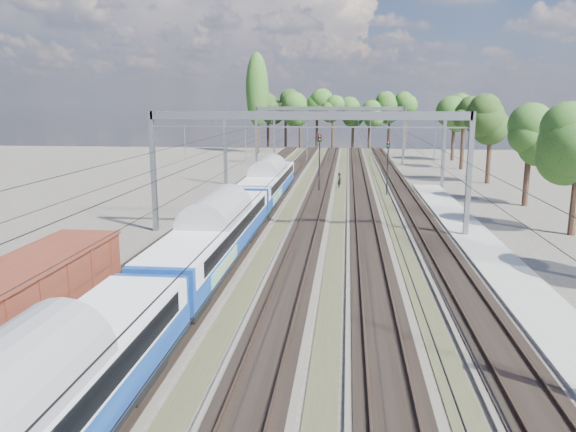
# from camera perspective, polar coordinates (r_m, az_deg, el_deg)

# --- Properties ---
(track_bed) EXTENTS (21.00, 130.00, 0.34)m
(track_bed) POSITION_cam_1_polar(r_m,az_deg,el_deg) (56.36, 2.98, 1.72)
(track_bed) COLOR #47423A
(track_bed) RESTS_ON ground
(platform) EXTENTS (3.00, 70.00, 0.30)m
(platform) POSITION_cam_1_polar(r_m,az_deg,el_deg) (33.18, 21.76, -5.95)
(platform) COLOR gray
(platform) RESTS_ON ground
(catenary) EXTENTS (25.65, 130.00, 9.00)m
(catenary) POSITION_cam_1_polar(r_m,az_deg,el_deg) (63.30, 3.73, 8.52)
(catenary) COLOR slate
(catenary) RESTS_ON ground
(tree_belt) EXTENTS (41.22, 101.91, 12.07)m
(tree_belt) POSITION_cam_1_polar(r_m,az_deg,el_deg) (104.56, 8.13, 10.59)
(tree_belt) COLOR black
(tree_belt) RESTS_ON ground
(poplar) EXTENTS (4.40, 4.40, 19.04)m
(poplar) POSITION_cam_1_polar(r_m,az_deg,el_deg) (109.89, -3.16, 12.62)
(poplar) COLOR black
(poplar) RESTS_ON ground
(emu_train) EXTENTS (3.02, 63.81, 4.41)m
(emu_train) POSITION_cam_1_polar(r_m,az_deg,el_deg) (32.22, -7.42, -1.21)
(emu_train) COLOR black
(emu_train) RESTS_ON ground
(freight_boxcar) EXTENTS (2.88, 13.90, 3.58)m
(freight_boxcar) POSITION_cam_1_polar(r_m,az_deg,el_deg) (22.55, -26.69, -9.04)
(freight_boxcar) COLOR black
(freight_boxcar) RESTS_ON ground
(worker) EXTENTS (0.46, 0.66, 1.74)m
(worker) POSITION_cam_1_polar(r_m,az_deg,el_deg) (64.53, 5.27, 3.62)
(worker) COLOR black
(worker) RESTS_ON ground
(signal_near) EXTENTS (0.43, 0.40, 6.27)m
(signal_near) POSITION_cam_1_polar(r_m,az_deg,el_deg) (60.89, 3.22, 6.12)
(signal_near) COLOR black
(signal_near) RESTS_ON ground
(signal_far) EXTENTS (0.35, 0.32, 5.69)m
(signal_far) POSITION_cam_1_polar(r_m,az_deg,el_deg) (59.83, 10.10, 5.51)
(signal_far) COLOR black
(signal_far) RESTS_ON ground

